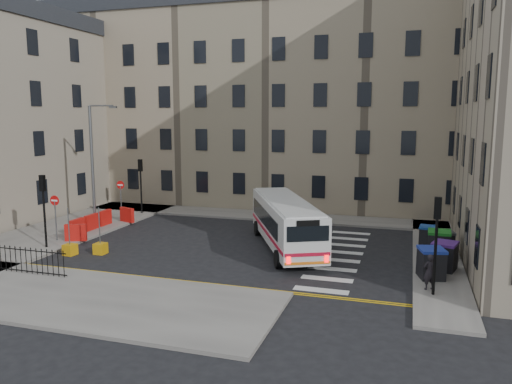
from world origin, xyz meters
The scene contains 22 objects.
ground centered at (0.00, 0.00, 0.00)m, with size 120.00×120.00×0.00m, color black.
pavement_north centered at (-6.00, 8.60, 0.07)m, with size 36.00×3.20×0.15m, color slate.
pavement_east centered at (9.00, 4.00, 0.07)m, with size 2.40×26.00×0.15m, color slate.
pavement_west centered at (-14.00, 1.00, 0.07)m, with size 6.00×22.00×0.15m, color slate.
pavement_sw centered at (-7.00, -10.00, 0.07)m, with size 20.00×6.00×0.15m, color slate.
terrace_north centered at (-7.00, 15.50, 8.62)m, with size 38.30×10.80×17.20m.
traffic_light_east centered at (8.60, -5.50, 2.87)m, with size 0.28×0.22×4.10m.
traffic_light_nw centered at (-12.00, 6.50, 2.87)m, with size 0.28×0.22×4.10m.
traffic_light_sw centered at (-12.00, -4.00, 2.87)m, with size 0.28×0.22×4.10m.
streetlamp centered at (-13.00, 2.00, 4.34)m, with size 0.50×0.22×8.14m.
no_entry_north centered at (-12.50, 4.50, 2.08)m, with size 0.60×0.08×3.00m.
no_entry_south centered at (-12.50, -2.50, 2.08)m, with size 0.60×0.08×3.00m.
roadworks_barriers centered at (-11.84, 0.50, 0.65)m, with size 1.66×6.26×1.00m.
bus centered at (0.85, 0.26, 1.59)m, with size 6.44×10.06×2.75m.
wheelie_bin_a centered at (8.57, -3.25, 0.85)m, with size 1.36×1.48×1.39m.
wheelie_bin_b centered at (9.22, -1.79, 0.84)m, with size 1.37×1.49×1.37m.
wheelie_bin_c centered at (9.06, 0.35, 0.87)m, with size 1.18×1.34×1.44m.
wheelie_bin_d centered at (9.28, 0.97, 0.81)m, with size 1.25×1.37×1.32m.
wheelie_bin_e centered at (8.59, 2.41, 0.76)m, with size 1.06×1.19×1.21m.
pedestrian centered at (8.44, -4.94, 0.93)m, with size 0.57×0.37×1.55m, color black.
bollard_yellow centered at (-10.00, -4.54, 0.30)m, with size 0.60×0.60×0.60m, color orange.
bollard_chevron centered at (-8.56, -3.85, 0.30)m, with size 0.60×0.60×0.60m, color #CC8E0C.
Camera 1 is at (7.47, -26.62, 7.50)m, focal length 35.00 mm.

